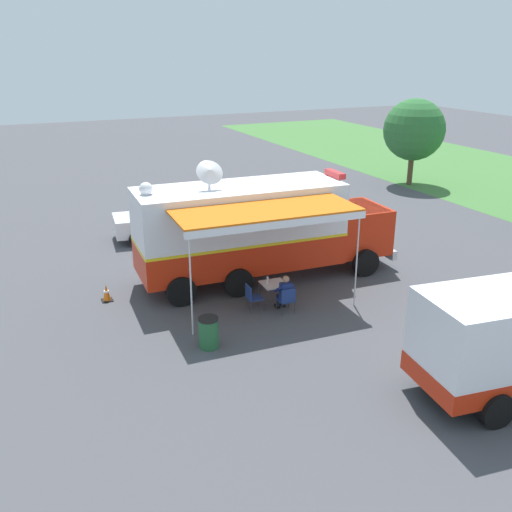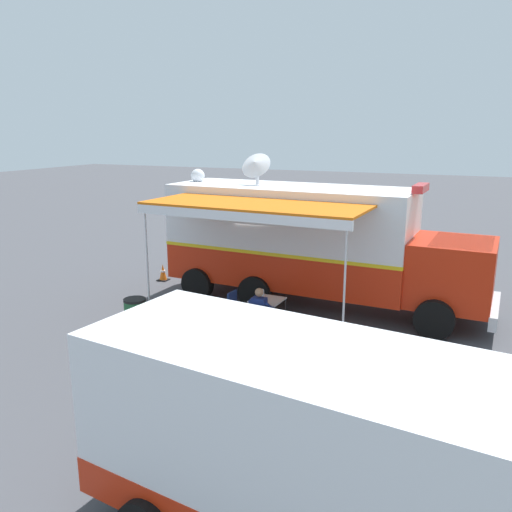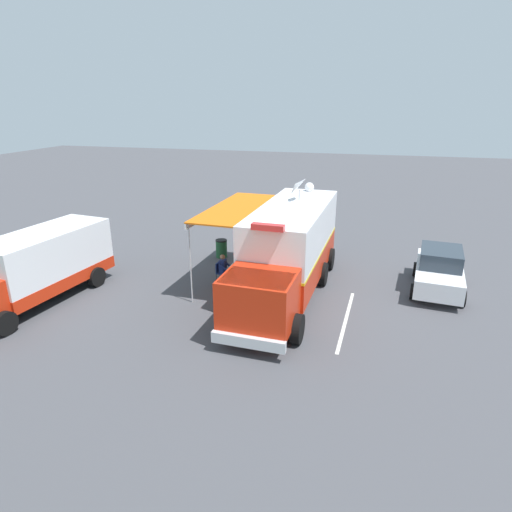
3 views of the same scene
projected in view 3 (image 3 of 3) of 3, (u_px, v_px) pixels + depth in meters
ground_plane at (291, 286)px, 18.68m from camera, size 100.00×100.00×0.00m
lot_stripe at (346, 320)px, 15.80m from camera, size 0.35×4.80×0.01m
command_truck at (287, 248)px, 17.36m from camera, size 5.13×9.60×4.53m
folding_table at (239, 268)px, 18.81m from camera, size 0.84×0.84×0.73m
water_bottle at (242, 263)px, 18.88m from camera, size 0.07×0.07×0.22m
folding_chair_at_table at (221, 270)px, 19.00m from camera, size 0.50×0.50×0.87m
folding_chair_beside_table at (241, 264)px, 19.67m from camera, size 0.50×0.50×0.87m
seated_responder at (225, 268)px, 18.90m from camera, size 0.68×0.57×1.25m
trash_bin at (221, 248)px, 21.98m from camera, size 0.57×0.57×0.91m
traffic_cone at (313, 246)px, 22.83m from camera, size 0.36×0.36×0.58m
support_truck at (37, 268)px, 16.87m from camera, size 2.99×7.01×2.70m
car_behind_truck at (439, 270)px, 18.04m from camera, size 2.37×4.37×1.76m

